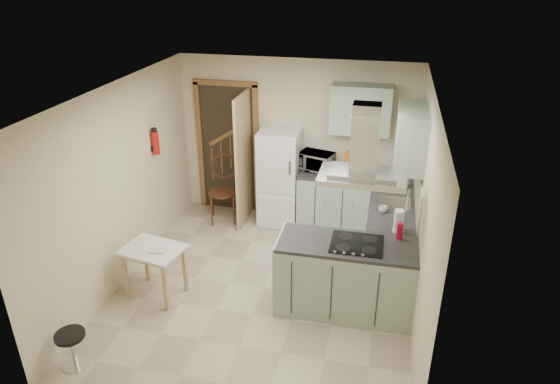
% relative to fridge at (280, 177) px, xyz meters
% --- Properties ---
extents(floor, '(4.20, 4.20, 0.00)m').
position_rel_fridge_xyz_m(floor, '(0.20, -1.80, -0.75)').
color(floor, '#B5AA8D').
rests_on(floor, ground).
extents(ceiling, '(4.20, 4.20, 0.00)m').
position_rel_fridge_xyz_m(ceiling, '(0.20, -1.80, 1.75)').
color(ceiling, silver).
rests_on(ceiling, back_wall).
extents(back_wall, '(3.60, 0.00, 3.60)m').
position_rel_fridge_xyz_m(back_wall, '(0.20, 0.30, 0.50)').
color(back_wall, beige).
rests_on(back_wall, floor).
extents(left_wall, '(0.00, 4.20, 4.20)m').
position_rel_fridge_xyz_m(left_wall, '(-1.60, -1.80, 0.50)').
color(left_wall, beige).
rests_on(left_wall, floor).
extents(right_wall, '(0.00, 4.20, 4.20)m').
position_rel_fridge_xyz_m(right_wall, '(2.00, -1.80, 0.50)').
color(right_wall, beige).
rests_on(right_wall, floor).
extents(doorway, '(1.10, 0.12, 2.10)m').
position_rel_fridge_xyz_m(doorway, '(-0.90, 0.27, 0.30)').
color(doorway, brown).
rests_on(doorway, floor).
extents(fridge, '(0.60, 0.60, 1.50)m').
position_rel_fridge_xyz_m(fridge, '(0.00, 0.00, 0.00)').
color(fridge, white).
rests_on(fridge, floor).
extents(counter_back, '(1.08, 0.60, 0.90)m').
position_rel_fridge_xyz_m(counter_back, '(0.86, 0.00, -0.30)').
color(counter_back, '#9EB2A0').
rests_on(counter_back, floor).
extents(counter_right, '(0.60, 1.95, 0.90)m').
position_rel_fridge_xyz_m(counter_right, '(1.70, -0.68, -0.30)').
color(counter_right, '#9EB2A0').
rests_on(counter_right, floor).
extents(splashback, '(1.68, 0.02, 0.50)m').
position_rel_fridge_xyz_m(splashback, '(1.16, 0.29, 0.40)').
color(splashback, beige).
rests_on(splashback, counter_back).
extents(wall_cabinet_back, '(0.85, 0.35, 0.70)m').
position_rel_fridge_xyz_m(wall_cabinet_back, '(1.15, 0.12, 1.10)').
color(wall_cabinet_back, '#9EB2A0').
rests_on(wall_cabinet_back, back_wall).
extents(wall_cabinet_right, '(0.35, 0.90, 0.70)m').
position_rel_fridge_xyz_m(wall_cabinet_right, '(1.82, -0.95, 1.10)').
color(wall_cabinet_right, '#9EB2A0').
rests_on(wall_cabinet_right, right_wall).
extents(peninsula, '(1.55, 0.65, 0.90)m').
position_rel_fridge_xyz_m(peninsula, '(1.22, -1.98, -0.30)').
color(peninsula, '#9EB2A0').
rests_on(peninsula, floor).
extents(hob, '(0.58, 0.50, 0.01)m').
position_rel_fridge_xyz_m(hob, '(1.32, -1.98, 0.16)').
color(hob, black).
rests_on(hob, peninsula).
extents(extractor_hood, '(0.90, 0.55, 0.10)m').
position_rel_fridge_xyz_m(extractor_hood, '(1.32, -1.98, 0.97)').
color(extractor_hood, silver).
rests_on(extractor_hood, ceiling).
extents(sink, '(0.45, 0.40, 0.01)m').
position_rel_fridge_xyz_m(sink, '(1.70, -0.85, 0.16)').
color(sink, silver).
rests_on(sink, counter_right).
extents(fire_extinguisher, '(0.10, 0.10, 0.32)m').
position_rel_fridge_xyz_m(fire_extinguisher, '(-1.54, -0.90, 0.75)').
color(fire_extinguisher, '#B2140F').
rests_on(fire_extinguisher, left_wall).
extents(drop_leaf_table, '(0.79, 0.65, 0.66)m').
position_rel_fridge_xyz_m(drop_leaf_table, '(-1.06, -2.20, -0.42)').
color(drop_leaf_table, tan).
rests_on(drop_leaf_table, floor).
extents(bentwood_chair, '(0.54, 0.54, 0.97)m').
position_rel_fridge_xyz_m(bentwood_chair, '(-0.87, -0.18, -0.26)').
color(bentwood_chair, '#4F2F1A').
rests_on(bentwood_chair, floor).
extents(stool, '(0.39, 0.39, 0.40)m').
position_rel_fridge_xyz_m(stool, '(-1.37, -3.49, -0.55)').
color(stool, black).
rests_on(stool, floor).
extents(microwave, '(0.56, 0.45, 0.27)m').
position_rel_fridge_xyz_m(microwave, '(0.55, 0.06, 0.29)').
color(microwave, black).
rests_on(microwave, counter_back).
extents(kettle, '(0.17, 0.17, 0.22)m').
position_rel_fridge_xyz_m(kettle, '(1.36, 0.07, 0.26)').
color(kettle, white).
rests_on(kettle, counter_back).
extents(cereal_box, '(0.12, 0.20, 0.28)m').
position_rel_fridge_xyz_m(cereal_box, '(1.01, 0.19, 0.29)').
color(cereal_box, orange).
rests_on(cereal_box, counter_back).
extents(soap_bottle, '(0.11, 0.12, 0.20)m').
position_rel_fridge_xyz_m(soap_bottle, '(1.84, -0.35, 0.25)').
color(soap_bottle, '#B4B5C1').
rests_on(soap_bottle, counter_right).
extents(paper_towel, '(0.12, 0.12, 0.28)m').
position_rel_fridge_xyz_m(paper_towel, '(1.76, -1.59, 0.29)').
color(paper_towel, white).
rests_on(paper_towel, counter_right).
extents(cup, '(0.13, 0.13, 0.08)m').
position_rel_fridge_xyz_m(cup, '(1.58, -1.13, 0.19)').
color(cup, silver).
rests_on(cup, counter_right).
extents(red_bottle, '(0.09, 0.09, 0.21)m').
position_rel_fridge_xyz_m(red_bottle, '(1.78, -1.76, 0.25)').
color(red_bottle, '#A60E2B').
rests_on(red_bottle, peninsula).
extents(book, '(0.23, 0.28, 0.11)m').
position_rel_fridge_xyz_m(book, '(-1.09, -2.20, -0.04)').
color(book, '#A24E36').
rests_on(book, drop_leaf_table).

